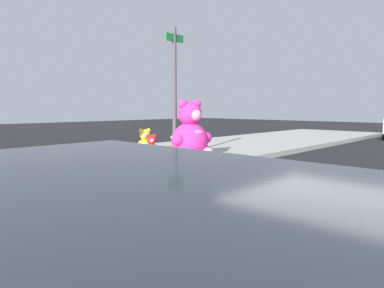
{
  "coord_description": "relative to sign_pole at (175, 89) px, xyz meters",
  "views": [
    {
      "loc": [
        -4.93,
        -1.92,
        1.39
      ],
      "look_at": [
        0.8,
        3.6,
        0.55
      ],
      "focal_mm": 32.1,
      "sensor_mm": 36.0,
      "label": 1
    }
  ],
  "objects": [
    {
      "name": "ground_plane",
      "position": [
        -1.0,
        -4.4,
        -1.85
      ],
      "size": [
        60.0,
        60.0,
        0.0
      ],
      "primitive_type": "plane",
      "color": "black"
    },
    {
      "name": "sidewalk",
      "position": [
        -1.0,
        0.8,
        -1.77
      ],
      "size": [
        28.0,
        4.4,
        0.15
      ],
      "primitive_type": "cube",
      "color": "#9E9B93",
      "rests_on": "ground_plane"
    },
    {
      "name": "crosswalk_stripes",
      "position": [
        -3.99,
        -4.6,
        -1.85
      ],
      "size": [
        3.2,
        4.95,
        0.0
      ],
      "color": "white",
      "rests_on": "ground_plane"
    },
    {
      "name": "sign_pole",
      "position": [
        0.0,
        0.0,
        0.0
      ],
      "size": [
        0.56,
        0.11,
        3.2
      ],
      "color": "#4C4C51",
      "rests_on": "sidewalk"
    },
    {
      "name": "plush_pink_large",
      "position": [
        -0.02,
        -0.59,
        -1.12
      ],
      "size": [
        1.1,
        1.01,
        1.45
      ],
      "color": "#F22D93",
      "rests_on": "sidewalk"
    },
    {
      "name": "plush_yellow",
      "position": [
        -0.34,
        0.78,
        -1.42
      ],
      "size": [
        0.5,
        0.5,
        0.7
      ],
      "color": "yellow",
      "rests_on": "sidewalk"
    },
    {
      "name": "plush_lime",
      "position": [
        0.85,
        -0.22,
        -1.51
      ],
      "size": [
        0.33,
        0.34,
        0.47
      ],
      "color": "#8CD133",
      "rests_on": "sidewalk"
    },
    {
      "name": "plush_red",
      "position": [
        -0.53,
        0.28,
        -1.46
      ],
      "size": [
        0.41,
        0.43,
        0.59
      ],
      "color": "red",
      "rests_on": "sidewalk"
    },
    {
      "name": "plush_brown",
      "position": [
        0.54,
        0.55,
        -1.47
      ],
      "size": [
        0.41,
        0.41,
        0.58
      ],
      "color": "olive",
      "rests_on": "sidewalk"
    }
  ]
}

